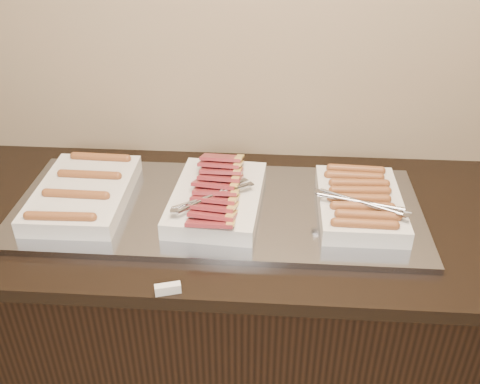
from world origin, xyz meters
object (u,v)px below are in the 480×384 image
dish_left (84,193)px  dish_right (360,202)px  warming_tray (217,208)px  dish_center (217,196)px  counter (218,319)px

dish_left → dish_right: dish_right is taller
warming_tray → dish_left: (-0.40, 0.00, 0.04)m
dish_center → dish_right: 0.41m
counter → warming_tray: warming_tray is taller
warming_tray → dish_left: 0.40m
dish_center → dish_right: size_ratio=1.14×
dish_left → dish_right: bearing=-1.1°
warming_tray → dish_right: size_ratio=3.40×
dish_left → dish_center: bearing=-1.3°
counter → dish_center: size_ratio=5.13×
warming_tray → dish_left: size_ratio=3.00×
counter → dish_right: 0.66m
warming_tray → dish_left: bearing=180.0°
warming_tray → counter: bearing=180.0°
warming_tray → dish_right: bearing=-0.6°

